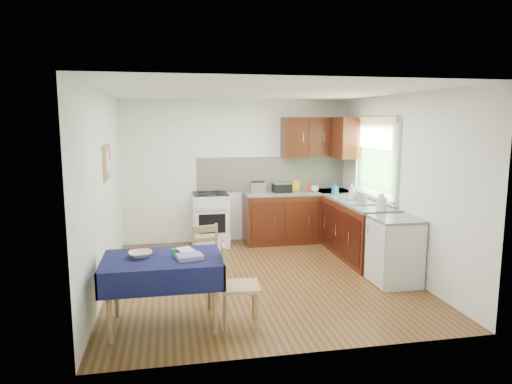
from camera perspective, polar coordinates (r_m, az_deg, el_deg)
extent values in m
plane|color=#442F12|center=(6.36, 0.44, -10.68)|extent=(4.20, 4.20, 0.00)
cube|color=white|center=(6.01, 0.47, 12.42)|extent=(4.00, 4.20, 0.02)
cube|color=white|center=(8.12, -2.46, 2.61)|extent=(4.00, 0.02, 2.50)
cube|color=white|center=(4.06, 6.30, -3.61)|extent=(4.00, 0.02, 2.50)
cube|color=white|center=(6.00, -18.62, 0.00)|extent=(0.02, 4.20, 2.50)
cube|color=white|center=(6.74, 17.36, 0.97)|extent=(0.02, 4.20, 2.50)
cube|color=#381709|center=(8.18, 5.20, -3.19)|extent=(1.90, 0.60, 0.86)
cube|color=#381709|center=(7.34, 12.60, -4.75)|extent=(0.60, 1.70, 0.86)
cube|color=slate|center=(8.09, 5.24, -0.07)|extent=(1.90, 0.60, 0.04)
cube|color=slate|center=(7.25, 12.72, -1.29)|extent=(0.60, 1.70, 0.04)
cube|color=slate|center=(8.30, 9.56, 0.06)|extent=(0.60, 0.60, 0.04)
cube|color=beige|center=(8.23, 2.04, 2.35)|extent=(2.70, 0.02, 0.60)
cube|color=#381709|center=(8.23, 7.45, 6.82)|extent=(1.20, 0.35, 0.70)
cube|color=#381709|center=(7.98, 11.34, 6.67)|extent=(0.35, 0.50, 0.70)
cube|color=silver|center=(7.89, -5.70, -3.49)|extent=(0.60, 0.60, 0.90)
cube|color=black|center=(7.81, -5.75, -0.22)|extent=(0.58, 0.58, 0.02)
cube|color=black|center=(7.59, -5.49, -3.97)|extent=(0.44, 0.01, 0.32)
cube|color=#325F27|center=(7.33, 14.77, 3.64)|extent=(0.01, 1.40, 0.85)
cube|color=silver|center=(7.30, 14.86, 8.73)|extent=(0.04, 1.48, 0.06)
cube|color=silver|center=(7.39, 14.50, -0.61)|extent=(0.04, 1.48, 0.06)
cube|color=beige|center=(7.29, 14.69, 7.00)|extent=(0.02, 1.36, 0.44)
cube|color=silver|center=(6.29, 16.96, -7.23)|extent=(0.55, 0.58, 0.85)
cube|color=slate|center=(6.19, 17.15, -3.26)|extent=(0.58, 0.60, 0.03)
cube|color=#A87E54|center=(6.26, -18.18, 3.59)|extent=(0.02, 0.62, 0.47)
cube|color=#AF8149|center=(6.25, -18.05, 3.59)|extent=(0.01, 0.56, 0.41)
cube|color=white|center=(6.17, -18.05, 3.71)|extent=(0.00, 0.18, 0.24)
cube|color=white|center=(6.38, -17.78, 2.79)|extent=(0.00, 0.15, 0.20)
cube|color=#0E0D37|center=(4.84, -11.64, -8.19)|extent=(1.18, 0.78, 0.03)
cube|color=#0E0D37|center=(4.49, -11.66, -11.07)|extent=(1.22, 0.02, 0.26)
cube|color=#0E0D37|center=(5.26, -11.56, -8.12)|extent=(1.22, 0.02, 0.26)
cube|color=#0E0D37|center=(4.92, -18.67, -9.59)|extent=(0.02, 0.82, 0.26)
cube|color=#0E0D37|center=(4.90, -4.50, -9.23)|extent=(0.02, 0.82, 0.26)
cylinder|color=#A87E54|center=(4.71, -17.92, -13.68)|extent=(0.05, 0.05, 0.70)
cylinder|color=#A87E54|center=(4.69, -5.15, -13.38)|extent=(0.05, 0.05, 0.70)
cylinder|color=#A87E54|center=(5.28, -17.10, -11.13)|extent=(0.05, 0.05, 0.70)
cylinder|color=#A87E54|center=(5.27, -5.85, -10.85)|extent=(0.05, 0.05, 0.70)
cube|color=#A87E54|center=(6.07, -6.75, -7.77)|extent=(0.43, 0.43, 0.04)
cube|color=#A87E54|center=(5.84, -6.40, -5.29)|extent=(0.33, 0.09, 0.26)
cylinder|color=#A87E54|center=(6.30, -5.75, -9.01)|extent=(0.03, 0.03, 0.40)
cylinder|color=#A87E54|center=(6.23, -8.43, -9.27)|extent=(0.03, 0.03, 0.40)
cylinder|color=#A87E54|center=(6.03, -4.95, -9.82)|extent=(0.03, 0.03, 0.40)
cylinder|color=#A87E54|center=(5.96, -7.75, -10.11)|extent=(0.03, 0.03, 0.40)
cube|color=#A87E54|center=(4.85, -1.99, -11.72)|extent=(0.42, 0.42, 0.04)
cube|color=#A87E54|center=(4.74, -4.05, -8.09)|extent=(0.05, 0.35, 0.28)
cylinder|color=#A87E54|center=(4.80, 0.13, -14.65)|extent=(0.03, 0.03, 0.42)
cylinder|color=#A87E54|center=(5.09, -0.30, -13.25)|extent=(0.03, 0.03, 0.42)
cylinder|color=#A87E54|center=(4.78, -3.77, -14.79)|extent=(0.03, 0.03, 0.42)
cylinder|color=#A87E54|center=(5.07, -3.95, -13.37)|extent=(0.03, 0.03, 0.42)
cube|color=#B9B9BE|center=(7.90, 0.25, 0.57)|extent=(0.27, 0.16, 0.19)
cube|color=black|center=(7.89, 0.25, 1.32)|extent=(0.23, 0.02, 0.02)
cube|color=black|center=(7.99, 3.25, 0.50)|extent=(0.31, 0.27, 0.14)
cube|color=#B9B9BE|center=(7.98, 3.25, 1.16)|extent=(0.31, 0.27, 0.03)
cylinder|color=red|center=(8.00, 6.63, 0.69)|extent=(0.05, 0.05, 0.21)
cube|color=yellow|center=(8.24, 4.98, 0.83)|extent=(0.15, 0.12, 0.17)
cube|color=gray|center=(7.02, 12.98, -1.36)|extent=(0.39, 0.30, 0.02)
cylinder|color=silver|center=(7.01, 13.01, -0.69)|extent=(0.05, 0.19, 0.19)
cylinder|color=silver|center=(6.56, 15.36, -1.45)|extent=(0.14, 0.14, 0.18)
sphere|color=silver|center=(6.54, 15.40, -0.52)|extent=(0.09, 0.09, 0.09)
imported|color=white|center=(8.05, 7.37, 0.38)|extent=(0.16, 0.16, 0.11)
imported|color=silver|center=(7.28, 11.91, 0.12)|extent=(0.15, 0.16, 0.30)
imported|color=blue|center=(7.87, 9.87, 0.47)|extent=(0.11, 0.11, 0.20)
imported|color=green|center=(7.21, 12.73, -0.55)|extent=(0.16, 0.16, 0.16)
imported|color=beige|center=(4.89, -14.25, -7.56)|extent=(0.27, 0.27, 0.06)
imported|color=white|center=(5.01, -9.66, -7.26)|extent=(0.22, 0.26, 0.02)
cylinder|color=green|center=(4.83, -10.31, -7.46)|extent=(0.04, 0.04, 0.08)
cube|color=navy|center=(4.73, -8.29, -8.02)|extent=(0.29, 0.25, 0.05)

